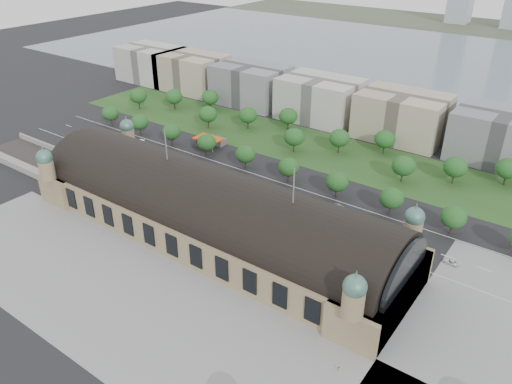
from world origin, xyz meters
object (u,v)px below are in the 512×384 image
Objects in this scene: traffic_car_0 at (105,137)px; traffic_car_4 at (303,215)px; traffic_car_2 at (142,154)px; traffic_car_6 at (450,262)px; parked_car_5 at (165,176)px; bus_east at (341,234)px; bus_west at (208,185)px; pedestrian_0 at (339,369)px; petrol_station at (214,140)px; parked_car_2 at (152,170)px; traffic_car_5 at (339,206)px; parked_car_4 at (192,190)px; bus_mid at (273,209)px; traffic_car_3 at (239,175)px; parked_car_3 at (141,171)px; parked_car_1 at (144,172)px; parked_car_0 at (141,171)px; parked_car_6 at (197,192)px.

traffic_car_0 reaches higher than traffic_car_4.
traffic_car_6 is (152.83, -0.25, 0.06)m from traffic_car_2.
parked_car_5 is 0.51× the size of bus_east.
bus_west is 109.50m from pedestrian_0.
parked_car_2 is (-3.32, -40.91, -2.17)m from petrol_station.
bus_east is at bearing -71.90° from traffic_car_6.
traffic_car_5 is 1.18× the size of parked_car_4.
traffic_car_3 is at bearing 60.86° from bus_mid.
traffic_car_0 is 81.08m from parked_car_4.
parked_car_5 is at bearing -90.55° from traffic_car_4.
traffic_car_0 reaches higher than traffic_car_2.
parked_car_5 is at bearing 69.97° from parked_car_3.
bus_mid reaches higher than bus_east.
parked_car_1 is at bearing 51.06° from traffic_car_2.
traffic_car_0 reaches higher than parked_car_0.
traffic_car_4 is at bearing -79.94° from bus_west.
parked_car_6 is at bearing 56.34° from parked_car_3.
traffic_car_6 is 64.71m from pedestrian_0.
petrol_station is at bearing -96.29° from traffic_car_6.
bus_mid reaches higher than parked_car_0.
traffic_car_0 is 186.00m from traffic_car_6.
traffic_car_6 is 0.47× the size of bus_west.
pedestrian_0 is at bearing -1.17° from traffic_car_6.
traffic_car_0 is 33.35m from traffic_car_2.
parked_car_5 is (-69.11, -7.79, 0.18)m from traffic_car_4.
parked_car_6 is 0.47× the size of bus_mid.
bus_mid is 30.78m from bus_east.
traffic_car_4 is at bearing -66.72° from bus_mid.
pedestrian_0 is (39.71, -75.45, 0.04)m from traffic_car_5.
traffic_car_4 is 82.46m from parked_car_0.
parked_car_0 is 101.11m from bus_east.
parked_car_6 reaches higher than traffic_car_0.
parked_car_4 is (-49.85, -10.82, 0.00)m from traffic_car_4.
parked_car_0 is at bearing -74.52° from parked_car_2.
parked_car_3 is at bearing 1.50° from parked_car_0.
petrol_station is 41.10m from parked_car_2.
pedestrian_0 is at bearing 33.33° from parked_car_0.
traffic_car_2 is at bearing -153.36° from parked_car_1.
parked_car_1 is 11.22m from parked_car_5.
parked_car_3 is 70.29m from bus_mid.
parked_car_6 reaches higher than parked_car_5.
bus_west is at bearing -78.96° from traffic_car_6.
parked_car_3 is 2.80× the size of pedestrian_0.
traffic_car_0 is 87.07m from traffic_car_3.
parked_car_2 is 137.04m from pedestrian_0.
traffic_car_4 is 0.96× the size of parked_car_4.
traffic_car_3 reaches higher than traffic_car_2.
traffic_car_5 is 0.85× the size of parked_car_2.
traffic_car_2 is 115.30m from bus_east.
traffic_car_3 is 0.99× the size of parked_car_6.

